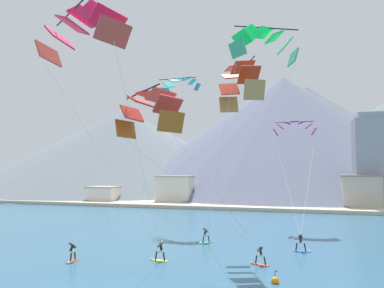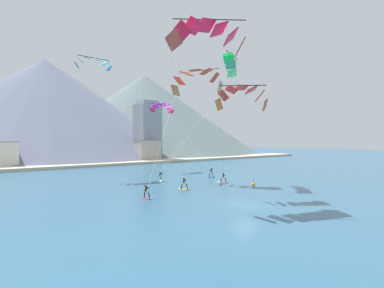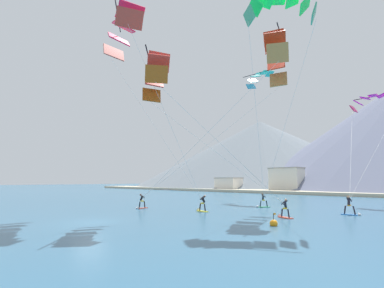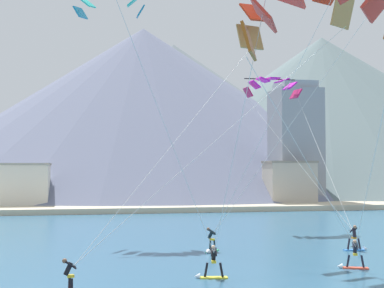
# 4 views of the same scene
# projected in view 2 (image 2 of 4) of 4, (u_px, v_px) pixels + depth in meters

# --- Properties ---
(ground_plane) EXTENTS (400.00, 400.00, 0.00)m
(ground_plane) POSITION_uv_depth(u_px,v_px,m) (244.00, 205.00, 30.70)
(ground_plane) COLOR #2D5B7A
(kitesurfer_near_lead) EXTENTS (1.78, 0.75, 1.74)m
(kitesurfer_near_lead) POSITION_uv_depth(u_px,v_px,m) (183.00, 186.00, 40.23)
(kitesurfer_near_lead) COLOR yellow
(kitesurfer_near_lead) RESTS_ON ground
(kitesurfer_near_trail) EXTENTS (0.73, 1.78, 1.72)m
(kitesurfer_near_trail) POSITION_uv_depth(u_px,v_px,m) (148.00, 195.00, 33.82)
(kitesurfer_near_trail) COLOR #E54C33
(kitesurfer_near_trail) RESTS_ON ground
(kitesurfer_mid_center) EXTENTS (1.32, 1.66, 1.71)m
(kitesurfer_mid_center) POSITION_uv_depth(u_px,v_px,m) (161.00, 178.00, 47.98)
(kitesurfer_mid_center) COLOR #33B266
(kitesurfer_mid_center) RESTS_ON ground
(kitesurfer_far_left) EXTENTS (1.77, 0.97, 1.70)m
(kitesurfer_far_left) POSITION_uv_depth(u_px,v_px,m) (222.00, 180.00, 46.48)
(kitesurfer_far_left) COLOR #E54C33
(kitesurfer_far_left) RESTS_ON ground
(kitesurfer_far_right) EXTENTS (1.74, 0.59, 1.84)m
(kitesurfer_far_right) POSITION_uv_depth(u_px,v_px,m) (212.00, 174.00, 53.48)
(kitesurfer_far_right) COLOR #337FDB
(kitesurfer_far_right) RESTS_ON ground
(parafoil_kite_near_lead) EXTENTS (8.62, 10.75, 18.12)m
(parafoil_kite_near_lead) POSITION_uv_depth(u_px,v_px,m) (207.00, 34.00, 32.06)
(parafoil_kite_near_lead) COLOR #B13B2D
(parafoil_kite_near_trail) EXTENTS (16.14, 11.17, 16.67)m
(parafoil_kite_near_trail) POSITION_uv_depth(u_px,v_px,m) (196.00, 79.00, 47.66)
(parafoil_kite_near_trail) COLOR #AE7C3F
(parafoil_kite_mid_center) EXTENTS (9.95, 10.82, 18.52)m
(parafoil_kite_mid_center) POSITION_uv_depth(u_px,v_px,m) (229.00, 63.00, 46.15)
(parafoil_kite_mid_center) COLOR #37A272
(parafoil_kite_far_left) EXTENTS (9.09, 11.42, 11.86)m
(parafoil_kite_far_left) POSITION_uv_depth(u_px,v_px,m) (242.00, 96.00, 35.37)
(parafoil_kite_far_left) COLOR #A54F14
(parafoil_kite_far_right) EXTENTS (5.72, 15.55, 13.20)m
(parafoil_kite_far_right) POSITION_uv_depth(u_px,v_px,m) (162.00, 107.00, 64.13)
(parafoil_kite_far_right) COLOR #BC1A54
(parafoil_kite_distant_high_outer) EXTENTS (6.28, 3.04, 2.36)m
(parafoil_kite_distant_high_outer) POSITION_uv_depth(u_px,v_px,m) (93.00, 62.00, 52.41)
(parafoil_kite_distant_high_outer) COLOR teal
(race_marker_buoy) EXTENTS (0.56, 0.56, 1.02)m
(race_marker_buoy) POSITION_uv_depth(u_px,v_px,m) (253.00, 184.00, 43.90)
(race_marker_buoy) COLOR orange
(race_marker_buoy) RESTS_ON ground
(shoreline_strip) EXTENTS (180.00, 10.00, 0.70)m
(shoreline_strip) POSITION_uv_depth(u_px,v_px,m) (70.00, 165.00, 74.50)
(shoreline_strip) COLOR beige
(shoreline_strip) RESTS_ON ground
(shore_building_harbour_front) EXTENTS (7.18, 5.00, 6.79)m
(shore_building_harbour_front) POSITION_uv_depth(u_px,v_px,m) (147.00, 151.00, 91.73)
(shore_building_harbour_front) COLOR #B7AD9E
(shore_building_harbour_front) RESTS_ON ground
(highrise_tower) EXTENTS (7.00, 7.00, 19.37)m
(highrise_tower) POSITION_uv_depth(u_px,v_px,m) (147.00, 131.00, 97.26)
(highrise_tower) COLOR gray
(highrise_tower) RESTS_ON ground
(mountain_peak_west_ridge) EXTENTS (116.68, 116.68, 39.55)m
(mountain_peak_west_ridge) POSITION_uv_depth(u_px,v_px,m) (45.00, 108.00, 121.77)
(mountain_peak_west_ridge) COLOR slate
(mountain_peak_west_ridge) RESTS_ON ground
(mountain_peak_east_shoulder) EXTENTS (112.07, 112.07, 39.22)m
(mountain_peak_east_shoulder) POSITION_uv_depth(u_px,v_px,m) (144.00, 114.00, 149.89)
(mountain_peak_east_shoulder) COLOR slate
(mountain_peak_east_shoulder) RESTS_ON ground
(mountain_peak_far_spur) EXTENTS (102.40, 102.40, 36.16)m
(mountain_peak_far_spur) POSITION_uv_depth(u_px,v_px,m) (64.00, 113.00, 127.20)
(mountain_peak_far_spur) COLOR slate
(mountain_peak_far_spur) RESTS_ON ground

